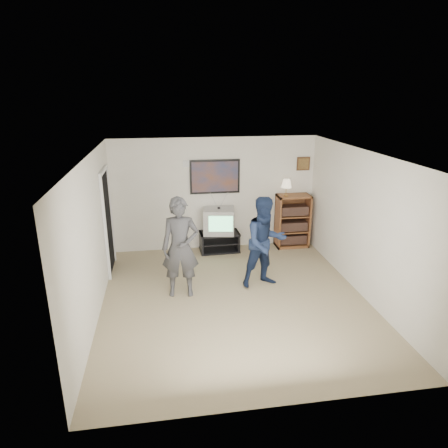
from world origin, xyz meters
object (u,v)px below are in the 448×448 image
object	(u,v)px
bookshelf	(292,221)
person_tall	(180,248)
media_stand	(219,242)
crt_television	(219,221)
person_short	(265,242)

from	to	relation	value
bookshelf	person_tall	distance (m)	3.28
media_stand	bookshelf	xyz separation A→B (m)	(1.70, 0.05, 0.39)
crt_television	person_tall	bearing A→B (deg)	-106.97
media_stand	crt_television	size ratio (longest dim) A/B	1.34
person_tall	person_short	world-z (taller)	person_tall
bookshelf	crt_television	bearing A→B (deg)	-178.32
media_stand	bookshelf	world-z (taller)	bookshelf
media_stand	person_tall	distance (m)	2.20
person_tall	media_stand	bearing A→B (deg)	67.64
crt_television	person_short	size ratio (longest dim) A/B	0.39
crt_television	person_short	xyz separation A→B (m)	(0.59, -1.75, 0.13)
person_short	bookshelf	bearing A→B (deg)	46.58
person_tall	person_short	xyz separation A→B (m)	(1.53, 0.12, -0.04)
crt_television	bookshelf	distance (m)	1.71
bookshelf	person_short	xyz separation A→B (m)	(-1.12, -1.80, 0.24)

